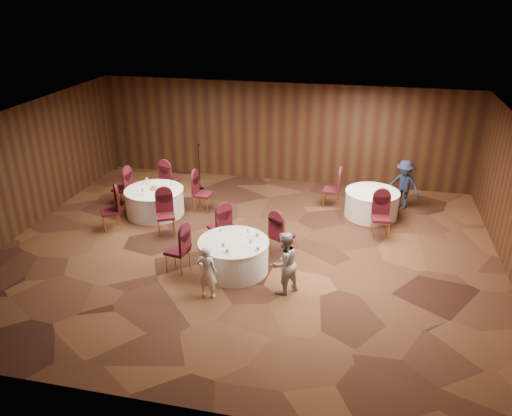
% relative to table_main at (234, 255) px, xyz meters
% --- Properties ---
extents(ground, '(12.00, 12.00, 0.00)m').
position_rel_table_main_xyz_m(ground, '(0.08, 0.89, -0.38)').
color(ground, black).
rests_on(ground, ground).
extents(room_shell, '(12.00, 12.00, 12.00)m').
position_rel_table_main_xyz_m(room_shell, '(0.08, 0.89, 1.59)').
color(room_shell, silver).
rests_on(room_shell, ground).
extents(table_main, '(1.60, 1.60, 0.74)m').
position_rel_table_main_xyz_m(table_main, '(0.00, 0.00, 0.00)').
color(table_main, silver).
rests_on(table_main, ground).
extents(table_left, '(1.64, 1.64, 0.74)m').
position_rel_table_main_xyz_m(table_left, '(-2.95, 2.47, 0.00)').
color(table_left, silver).
rests_on(table_left, ground).
extents(table_right, '(1.49, 1.49, 0.74)m').
position_rel_table_main_xyz_m(table_right, '(3.03, 3.65, 0.00)').
color(table_right, silver).
rests_on(table_right, ground).
extents(chairs_main, '(2.86, 2.01, 1.00)m').
position_rel_table_main_xyz_m(chairs_main, '(-0.31, 0.59, 0.12)').
color(chairs_main, '#380B16').
rests_on(chairs_main, ground).
extents(chairs_left, '(3.01, 3.20, 1.00)m').
position_rel_table_main_xyz_m(chairs_left, '(-2.96, 2.50, 0.12)').
color(chairs_left, '#380B16').
rests_on(chairs_left, ground).
extents(chairs_right, '(1.96, 2.21, 1.00)m').
position_rel_table_main_xyz_m(chairs_right, '(2.57, 3.29, 0.12)').
color(chairs_right, '#380B16').
rests_on(chairs_right, ground).
extents(tabletop_main, '(1.08, 1.02, 0.22)m').
position_rel_table_main_xyz_m(tabletop_main, '(0.22, -0.10, 0.46)').
color(tabletop_main, silver).
rests_on(tabletop_main, table_main).
extents(tabletop_left, '(0.86, 0.80, 0.22)m').
position_rel_table_main_xyz_m(tabletop_left, '(-2.95, 2.47, 0.45)').
color(tabletop_left, silver).
rests_on(tabletop_left, table_left).
extents(tabletop_right, '(0.08, 0.08, 0.22)m').
position_rel_table_main_xyz_m(tabletop_right, '(3.22, 3.44, 0.52)').
color(tabletop_right, silver).
rests_on(tabletop_right, table_right).
extents(mic_stand, '(0.24, 0.24, 1.46)m').
position_rel_table_main_xyz_m(mic_stand, '(-2.31, 4.54, 0.04)').
color(mic_stand, black).
rests_on(mic_stand, ground).
extents(woman_a, '(0.44, 0.30, 1.18)m').
position_rel_table_main_xyz_m(woman_a, '(-0.26, -1.14, 0.22)').
color(woman_a, silver).
rests_on(woman_a, ground).
extents(woman_b, '(0.85, 0.86, 1.40)m').
position_rel_table_main_xyz_m(woman_b, '(1.25, -0.63, 0.33)').
color(woman_b, '#A0A0A5').
rests_on(woman_b, ground).
extents(man_c, '(1.08, 0.89, 1.46)m').
position_rel_table_main_xyz_m(man_c, '(3.89, 4.38, 0.35)').
color(man_c, '#151D30').
rests_on(man_c, ground).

